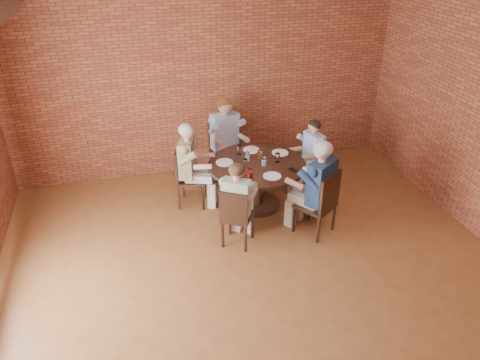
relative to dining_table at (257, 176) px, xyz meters
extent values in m
plane|color=brown|center=(-0.45, -2.00, -0.53)|extent=(7.00, 7.00, 0.00)
plane|color=brown|center=(-0.45, 1.50, 1.17)|extent=(7.00, 0.00, 7.00)
cylinder|color=black|center=(0.00, 0.00, -0.50)|extent=(0.74, 0.74, 0.06)
cylinder|color=black|center=(0.00, 0.00, -0.18)|extent=(0.21, 0.21, 0.64)
cylinder|color=#351C13|center=(0.00, 0.00, 0.20)|extent=(1.48, 1.48, 0.05)
cube|color=black|center=(0.97, 0.25, -0.10)|extent=(0.46, 0.46, 0.04)
cube|color=black|center=(1.14, 0.29, 0.14)|extent=(0.13, 0.37, 0.43)
cylinder|color=black|center=(0.78, 0.36, -0.32)|extent=(0.04, 0.04, 0.41)
cylinder|color=black|center=(0.86, 0.05, -0.32)|extent=(0.04, 0.04, 0.41)
cylinder|color=black|center=(1.09, 0.44, -0.32)|extent=(0.04, 0.04, 0.41)
cylinder|color=black|center=(1.16, 0.13, -0.32)|extent=(0.04, 0.04, 0.41)
cube|color=black|center=(-0.22, 1.05, -0.10)|extent=(0.55, 0.55, 0.04)
cube|color=black|center=(-0.26, 1.26, 0.19)|extent=(0.46, 0.13, 0.53)
cylinder|color=black|center=(-0.38, 0.81, -0.32)|extent=(0.04, 0.04, 0.41)
cylinder|color=black|center=(0.02, 0.90, -0.32)|extent=(0.04, 0.04, 0.41)
cylinder|color=black|center=(-0.46, 1.21, -0.32)|extent=(0.04, 0.04, 0.41)
cylinder|color=black|center=(-0.06, 1.29, -0.32)|extent=(0.04, 0.04, 0.41)
cube|color=black|center=(-0.95, 0.33, -0.10)|extent=(0.55, 0.55, 0.04)
cube|color=black|center=(-1.14, 0.39, 0.17)|extent=(0.18, 0.42, 0.50)
cylinder|color=black|center=(-0.83, 0.09, -0.32)|extent=(0.04, 0.04, 0.41)
cylinder|color=black|center=(-0.71, 0.44, -0.32)|extent=(0.04, 0.04, 0.41)
cylinder|color=black|center=(-1.19, 0.21, -0.32)|extent=(0.04, 0.04, 0.41)
cylinder|color=black|center=(-1.06, 0.57, -0.32)|extent=(0.04, 0.04, 0.41)
cube|color=black|center=(-0.53, -0.85, -0.10)|extent=(0.53, 0.53, 0.04)
cube|color=black|center=(-0.62, -1.00, 0.14)|extent=(0.35, 0.24, 0.44)
cylinder|color=black|center=(-0.31, -0.80, -0.32)|extent=(0.04, 0.04, 0.41)
cylinder|color=black|center=(-0.58, -0.63, -0.32)|extent=(0.04, 0.04, 0.41)
cylinder|color=black|center=(-0.48, -1.07, -0.32)|extent=(0.04, 0.04, 0.41)
cylinder|color=black|center=(-0.76, -0.90, -0.32)|extent=(0.04, 0.04, 0.41)
cube|color=black|center=(0.60, -0.86, -0.10)|extent=(0.65, 0.65, 0.04)
cube|color=black|center=(0.72, -1.04, 0.19)|extent=(0.41, 0.30, 0.54)
cylinder|color=black|center=(0.65, -0.58, -0.32)|extent=(0.04, 0.04, 0.41)
cylinder|color=black|center=(0.31, -0.81, -0.32)|extent=(0.04, 0.04, 0.41)
cylinder|color=black|center=(0.88, -0.92, -0.32)|extent=(0.04, 0.04, 0.41)
cylinder|color=black|center=(0.54, -1.15, -0.32)|extent=(0.04, 0.04, 0.41)
cylinder|color=white|center=(0.45, 0.23, 0.23)|extent=(0.26, 0.26, 0.01)
cylinder|color=white|center=(0.04, 0.46, 0.23)|extent=(0.26, 0.26, 0.01)
cylinder|color=white|center=(-0.47, 0.14, 0.23)|extent=(0.26, 0.26, 0.01)
cylinder|color=white|center=(0.08, -0.46, 0.23)|extent=(0.26, 0.26, 0.01)
cylinder|color=white|center=(0.31, -0.04, 0.29)|extent=(0.07, 0.07, 0.14)
cylinder|color=white|center=(0.08, 0.13, 0.29)|extent=(0.07, 0.07, 0.14)
cylinder|color=white|center=(-0.17, 0.37, 0.29)|extent=(0.07, 0.07, 0.14)
cylinder|color=white|center=(-0.12, 0.12, 0.29)|extent=(0.07, 0.07, 0.14)
cylinder|color=white|center=(-0.21, -0.10, 0.29)|extent=(0.07, 0.07, 0.14)
cylinder|color=white|center=(-0.23, -0.42, 0.29)|extent=(0.07, 0.07, 0.14)
cylinder|color=white|center=(0.07, -0.10, 0.29)|extent=(0.07, 0.07, 0.14)
cube|color=black|center=(0.44, -0.36, 0.23)|extent=(0.11, 0.16, 0.01)
camera|label=1|loc=(-1.88, -5.96, 3.44)|focal=35.00mm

